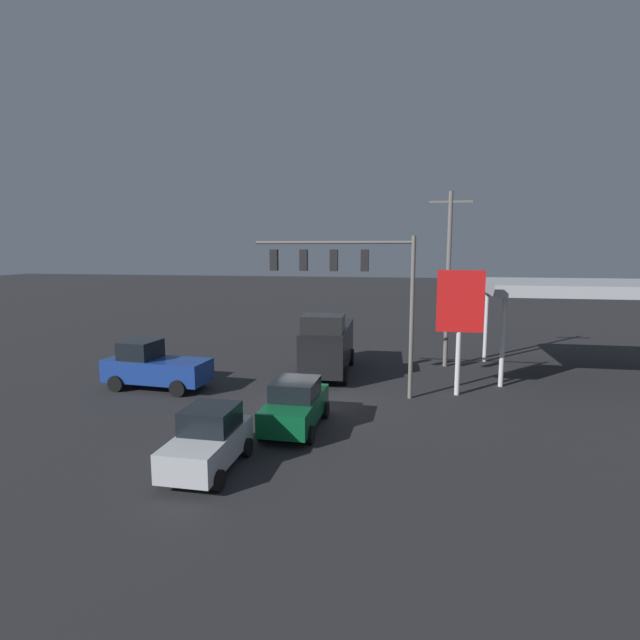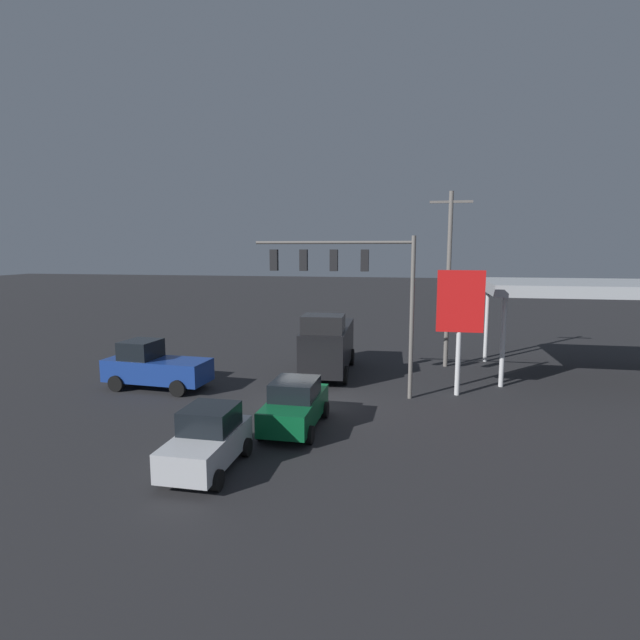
% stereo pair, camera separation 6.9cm
% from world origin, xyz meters
% --- Properties ---
extents(ground_plane, '(200.00, 200.00, 0.00)m').
position_xyz_m(ground_plane, '(0.00, 0.00, 0.00)').
color(ground_plane, '#262628').
extents(traffic_signal_assembly, '(7.47, 0.43, 7.53)m').
position_xyz_m(traffic_signal_assembly, '(-1.38, -1.98, 5.72)').
color(traffic_signal_assembly, slate).
rests_on(traffic_signal_assembly, ground).
extents(utility_pole, '(2.40, 0.26, 10.18)m').
position_xyz_m(utility_pole, '(-6.33, -8.84, 5.38)').
color(utility_pole, slate).
rests_on(utility_pole, ground).
extents(gas_station_canopy, '(11.20, 7.06, 5.19)m').
position_xyz_m(gas_station_canopy, '(-13.83, -7.74, 4.84)').
color(gas_station_canopy, '#B2B7BC').
rests_on(gas_station_canopy, ground).
extents(price_sign, '(2.16, 0.27, 5.96)m').
position_xyz_m(price_sign, '(-6.51, -2.92, 4.24)').
color(price_sign, silver).
rests_on(price_sign, ground).
extents(pickup_parked, '(5.34, 2.57, 2.40)m').
position_xyz_m(pickup_parked, '(8.29, -1.35, 1.11)').
color(pickup_parked, navy).
rests_on(pickup_parked, ground).
extents(delivery_truck, '(2.78, 6.89, 3.58)m').
position_xyz_m(delivery_truck, '(0.26, -5.77, 1.69)').
color(delivery_truck, black).
rests_on(delivery_truck, ground).
extents(sedan_waiting, '(2.13, 4.44, 1.93)m').
position_xyz_m(sedan_waiting, '(0.09, 2.83, 0.95)').
color(sedan_waiting, '#0C592D').
rests_on(sedan_waiting, ground).
extents(hatchback_crossing, '(2.01, 3.83, 1.97)m').
position_xyz_m(hatchback_crossing, '(1.98, 6.88, 0.95)').
color(hatchback_crossing, silver).
rests_on(hatchback_crossing, ground).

